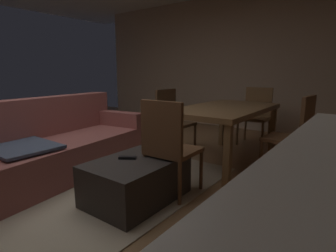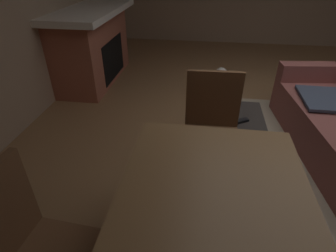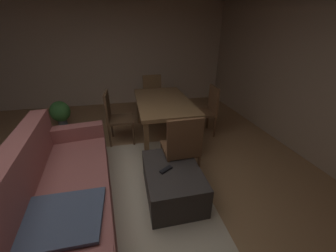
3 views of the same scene
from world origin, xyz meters
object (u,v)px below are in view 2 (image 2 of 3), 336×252
Objects in this scene: dining_chair_south at (28,247)px; ottoman_coffee_table at (228,141)px; fireplace at (93,45)px; dining_chair_west at (212,124)px; small_dog at (210,82)px; tv_remote at (240,121)px.

ottoman_coffee_table is at bearing 145.12° from dining_chair_south.
ottoman_coffee_table is 0.97× the size of dining_chair_south.
dining_chair_south is at bearing 15.72° from fireplace.
dining_chair_west is 1.88× the size of small_dog.
small_dog is at bearing 179.97° from dining_chair_west.
tv_remote is 0.17× the size of dining_chair_south.
small_dog is (-2.86, 0.85, -0.34)m from dining_chair_south.
dining_chair_west is 1.00× the size of dining_chair_south.
fireplace is 1.80m from small_dog.
fireplace is 11.27× the size of tv_remote.
dining_chair_west is (1.93, 1.74, -0.01)m from fireplace.
small_dog is (0.30, 1.74, -0.35)m from fireplace.
dining_chair_south is (1.48, -1.03, 0.33)m from ottoman_coffee_table.
dining_chair_south reaches higher than ottoman_coffee_table.
fireplace is at bearing -137.97° from dining_chair_west.
tv_remote is 1.40m from small_dog.
dining_chair_south reaches higher than small_dog.
dining_chair_west is (0.25, -0.18, 0.33)m from ottoman_coffee_table.
tv_remote is at bearing 143.46° from dining_chair_south.
dining_chair_west reaches higher than ottoman_coffee_table.
dining_chair_west is at bearing 145.30° from dining_chair_south.
dining_chair_west and dining_chair_south have the same top height.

